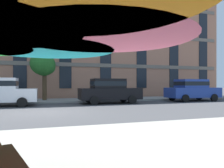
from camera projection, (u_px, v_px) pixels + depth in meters
The scene contains 6 objects.
ground_plane at pixel (44, 112), 10.54m from camera, with size 120.00×120.00×0.00m, color #424244.
sidewalk_far at pixel (43, 101), 17.01m from camera, with size 56.00×3.60×0.12m, color gray.
apartment_building at pixel (43, 27), 24.81m from camera, with size 38.48×12.08×16.00m.
sedan_black at pixel (109, 90), 15.44m from camera, with size 4.40×1.98×1.78m.
sedan_blue at pixel (192, 89), 17.62m from camera, with size 4.40×1.98×1.78m.
street_tree_middle at pixel (43, 64), 17.05m from camera, with size 1.98×2.11×3.97m.
Camera 1 is at (-0.01, -11.07, 1.41)m, focal length 34.40 mm.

